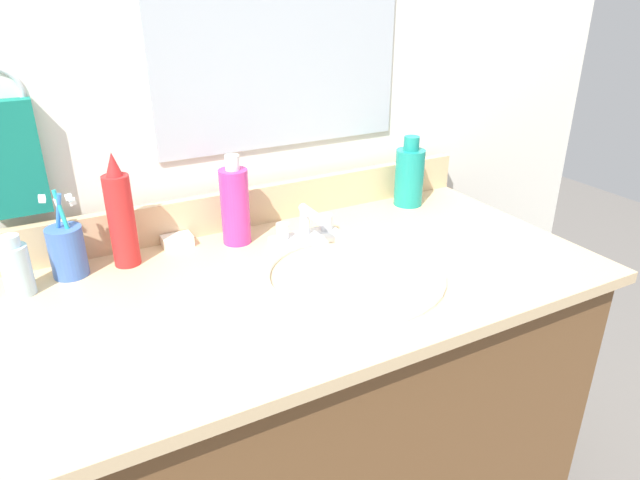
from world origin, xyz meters
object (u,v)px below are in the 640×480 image
at_px(soap_bar, 177,241).
at_px(bottle_gel_clear, 16,268).
at_px(bottle_mouthwash_teal, 409,176).
at_px(cup_blue_plastic, 67,250).
at_px(hand_towel, 11,160).
at_px(bottle_spray_red, 121,217).
at_px(bottle_soap_pink, 235,205).
at_px(faucet, 306,228).

bearing_deg(soap_bar, bottle_gel_clear, -167.74).
xyz_separation_m(bottle_mouthwash_teal, cup_blue_plastic, (-0.81, 0.00, -0.02)).
bearing_deg(hand_towel, soap_bar, -11.66).
distance_m(hand_towel, bottle_spray_red, 0.22).
bearing_deg(bottle_spray_red, bottle_soap_pink, -1.63).
relative_size(bottle_spray_red, bottle_soap_pink, 1.18).
bearing_deg(soap_bar, bottle_soap_pink, -18.89).
xyz_separation_m(cup_blue_plastic, soap_bar, (0.22, 0.03, -0.04)).
height_order(faucet, bottle_gel_clear, bottle_gel_clear).
bearing_deg(bottle_mouthwash_teal, bottle_spray_red, -179.83).
xyz_separation_m(hand_towel, soap_bar, (0.28, -0.06, -0.21)).
xyz_separation_m(bottle_gel_clear, bottle_soap_pink, (0.43, 0.03, 0.03)).
height_order(cup_blue_plastic, soap_bar, cup_blue_plastic).
height_order(hand_towel, faucet, hand_towel).
height_order(hand_towel, bottle_mouthwash_teal, hand_towel).
height_order(bottle_spray_red, cup_blue_plastic, bottle_spray_red).
xyz_separation_m(faucet, cup_blue_plastic, (-0.48, 0.07, 0.03)).
xyz_separation_m(bottle_spray_red, soap_bar, (0.11, 0.04, -0.09)).
xyz_separation_m(bottle_soap_pink, cup_blue_plastic, (-0.34, 0.01, -0.03)).
relative_size(faucet, bottle_spray_red, 0.68).
xyz_separation_m(faucet, bottle_mouthwash_teal, (0.33, 0.07, 0.05)).
distance_m(bottle_mouthwash_teal, cup_blue_plastic, 0.81).
height_order(hand_towel, bottle_gel_clear, hand_towel).
bearing_deg(hand_towel, bottle_mouthwash_teal, -5.94).
bearing_deg(faucet, bottle_mouthwash_teal, 12.30).
bearing_deg(bottle_spray_red, soap_bar, 17.33).
distance_m(faucet, bottle_spray_red, 0.39).
bearing_deg(soap_bar, hand_towel, 168.34).
distance_m(faucet, bottle_gel_clear, 0.57).
bearing_deg(bottle_gel_clear, bottle_soap_pink, 3.39).
relative_size(hand_towel, bottle_soap_pink, 1.11).
xyz_separation_m(hand_towel, bottle_spray_red, (0.17, -0.09, -0.12)).
height_order(hand_towel, bottle_spray_red, hand_towel).
xyz_separation_m(bottle_gel_clear, bottle_mouthwash_teal, (0.90, 0.03, 0.02)).
height_order(bottle_soap_pink, cup_blue_plastic, bottle_soap_pink).
distance_m(bottle_gel_clear, bottle_spray_red, 0.21).
xyz_separation_m(bottle_spray_red, bottle_mouthwash_teal, (0.71, 0.00, -0.03)).
bearing_deg(bottle_soap_pink, bottle_mouthwash_teal, 1.06).
xyz_separation_m(bottle_soap_pink, soap_bar, (-0.12, 0.04, -0.08)).
bearing_deg(cup_blue_plastic, bottle_soap_pink, -1.65).
relative_size(hand_towel, cup_blue_plastic, 1.24).
distance_m(bottle_gel_clear, cup_blue_plastic, 0.10).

